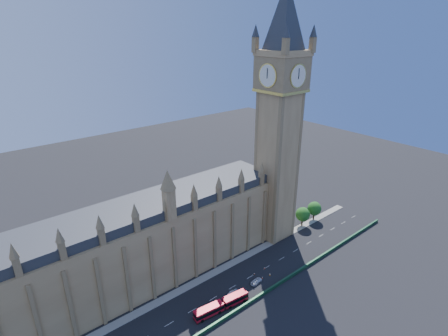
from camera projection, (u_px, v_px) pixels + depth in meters
ground at (223, 293)px, 111.78m from camera, size 400.00×400.00×0.00m
palace_westminster at (115, 255)px, 107.55m from camera, size 120.00×20.00×28.00m
elizabeth_tower at (280, 101)px, 123.91m from camera, size 20.59×20.59×105.00m
bridge_parapet at (242, 307)px, 105.12m from camera, size 160.00×0.60×1.20m
kerb_north at (205, 277)px, 118.54m from camera, size 160.00×3.00×0.16m
tree_east_near at (303, 214)px, 147.77m from camera, size 6.00×6.00×8.50m
tree_east_far at (315, 208)px, 152.50m from camera, size 6.00×6.00×8.50m
red_bus at (221, 305)px, 104.54m from camera, size 18.20×4.75×3.06m
car_grey at (238, 295)px, 109.95m from camera, size 3.96×1.96×1.30m
car_silver at (233, 293)px, 110.66m from camera, size 4.35×1.71×1.41m
car_white at (257, 281)px, 115.85m from camera, size 5.06×2.59×1.41m
cone_a at (270, 274)px, 119.48m from camera, size 0.50×0.50×0.75m
cone_b at (262, 278)px, 118.07m from camera, size 0.52×0.52×0.63m
cone_c at (265, 268)px, 122.71m from camera, size 0.51×0.51×0.64m
cone_d at (254, 274)px, 119.92m from camera, size 0.55×0.55×0.68m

